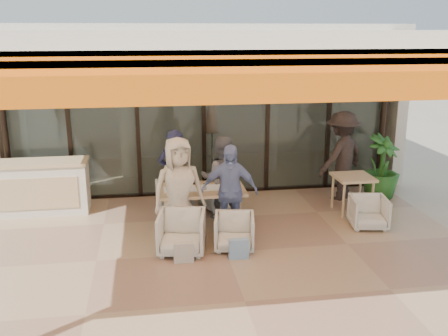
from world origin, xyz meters
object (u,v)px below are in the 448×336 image
object	(u,v)px
dining_table	(201,191)
chair_near_right	(234,230)
diner_cream	(179,190)
potted_palm	(381,167)
diner_periwinkle	(229,192)
diner_grey	(221,178)
chair_far_left	(175,195)
side_chair	(369,211)
standing_woman	(341,156)
host_counter	(39,187)
chair_near_left	(182,231)
diner_navy	(175,176)
side_table	(353,181)
chair_far_right	(218,194)

from	to	relation	value
dining_table	chair_near_right	xyz separation A→B (m)	(0.43, -0.96, -0.37)
diner_cream	potted_palm	distance (m)	4.53
diner_cream	diner_periwinkle	world-z (taller)	diner_cream
diner_grey	diner_periwinkle	xyz separation A→B (m)	(0.00, -0.90, 0.03)
chair_far_left	dining_table	bearing A→B (deg)	107.68
diner_grey	potted_palm	size ratio (longest dim) A/B	1.16
chair_far_left	potted_palm	size ratio (longest dim) A/B	0.50
side_chair	standing_woman	xyz separation A→B (m)	(0.07, 1.57, 0.61)
potted_palm	dining_table	bearing A→B (deg)	-164.71
diner_grey	potted_palm	xyz separation A→B (m)	(3.43, 0.61, -0.11)
side_chair	host_counter	bearing A→B (deg)	174.04
potted_palm	diner_cream	bearing A→B (deg)	-160.51
chair_near_left	diner_navy	size ratio (longest dim) A/B	0.43
diner_navy	side_table	xyz separation A→B (m)	(3.34, -0.13, -0.22)
chair_far_right	diner_periwinkle	size ratio (longest dim) A/B	0.37
side_chair	diner_cream	bearing A→B (deg)	-170.22
standing_woman	side_table	bearing A→B (deg)	54.28
host_counter	standing_woman	world-z (taller)	standing_woman
chair_near_right	side_chair	distance (m)	2.56
side_table	side_chair	size ratio (longest dim) A/B	1.18
chair_far_right	diner_grey	bearing A→B (deg)	68.11
dining_table	chair_near_right	bearing A→B (deg)	-65.87
diner_cream	side_chair	bearing A→B (deg)	-11.54
host_counter	diner_grey	bearing A→B (deg)	-12.40
host_counter	diner_navy	distance (m)	2.66
side_chair	chair_far_left	bearing A→B (deg)	167.01
diner_periwinkle	side_table	bearing A→B (deg)	26.47
chair_far_left	diner_cream	size ratio (longest dim) A/B	0.38
diner_navy	diner_cream	distance (m)	0.90
diner_periwinkle	side_chair	bearing A→B (deg)	9.82
chair_near_left	diner_periwinkle	world-z (taller)	diner_periwinkle
chair_far_right	side_table	world-z (taller)	side_table
diner_cream	side_table	distance (m)	3.44
chair_near_right	host_counter	bearing A→B (deg)	158.08
chair_far_left	side_table	xyz separation A→B (m)	(3.34, -0.63, 0.30)
diner_grey	diner_periwinkle	size ratio (longest dim) A/B	0.96
side_table	side_chair	distance (m)	0.82
side_table	chair_far_left	bearing A→B (deg)	169.28
dining_table	standing_woman	size ratio (longest dim) A/B	0.81
chair_near_left	potted_palm	xyz separation A→B (m)	(4.27, 2.01, 0.30)
host_counter	side_table	world-z (taller)	host_counter
chair_far_left	chair_far_right	world-z (taller)	chair_far_left
host_counter	diner_grey	size ratio (longest dim) A/B	1.19
diner_grey	diner_periwinkle	distance (m)	0.90
diner_navy	diner_periwinkle	world-z (taller)	diner_navy
chair_near_left	diner_periwinkle	bearing A→B (deg)	40.66
diner_navy	chair_far_left	bearing A→B (deg)	-73.96
dining_table	chair_near_left	bearing A→B (deg)	-113.29
diner_periwinkle	side_chair	distance (m)	2.55
diner_periwinkle	potted_palm	distance (m)	3.75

